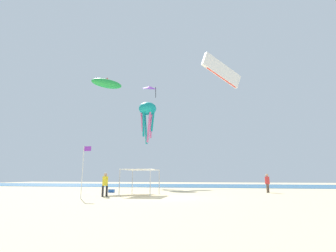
% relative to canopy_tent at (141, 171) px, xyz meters
% --- Properties ---
extents(ground, '(110.00, 110.00, 0.10)m').
position_rel_canopy_tent_xyz_m(ground, '(2.60, -2.24, -2.12)').
color(ground, beige).
extents(ocean_strip, '(110.00, 19.43, 0.03)m').
position_rel_canopy_tent_xyz_m(ocean_strip, '(2.60, 25.42, -2.06)').
color(ocean_strip, '#28608C').
rests_on(ocean_strip, ground).
extents(canopy_tent, '(2.64, 3.27, 2.19)m').
position_rel_canopy_tent_xyz_m(canopy_tent, '(0.00, 0.00, 0.00)').
color(canopy_tent, '#B2B2B7').
rests_on(canopy_tent, ground).
extents(person_near_tent, '(0.44, 0.44, 1.86)m').
position_rel_canopy_tent_xyz_m(person_near_tent, '(-2.34, -2.00, -0.98)').
color(person_near_tent, black).
rests_on(person_near_tent, ground).
extents(person_leftmost, '(0.44, 0.46, 1.85)m').
position_rel_canopy_tent_xyz_m(person_leftmost, '(11.40, 5.71, -0.99)').
color(person_leftmost, brown).
rests_on(person_leftmost, ground).
extents(banner_flag, '(0.61, 0.06, 3.77)m').
position_rel_canopy_tent_xyz_m(banner_flag, '(-3.13, -4.11, 0.19)').
color(banner_flag, silver).
rests_on(banner_flag, ground).
extents(cooler_box, '(0.57, 0.37, 0.35)m').
position_rel_canopy_tent_xyz_m(cooler_box, '(-3.94, 3.07, -1.90)').
color(cooler_box, blue).
rests_on(cooler_box, ground).
extents(kite_parafoil_white, '(3.58, 3.05, 2.68)m').
position_rel_canopy_tent_xyz_m(kite_parafoil_white, '(7.27, 0.42, 8.82)').
color(kite_parafoil_white, white).
extents(kite_octopus_teal, '(2.91, 2.91, 6.65)m').
position_rel_canopy_tent_xyz_m(kite_octopus_teal, '(-4.11, 16.50, 9.92)').
color(kite_octopus_teal, teal).
extents(kite_delta_purple, '(3.86, 3.87, 2.75)m').
position_rel_canopy_tent_xyz_m(kite_delta_purple, '(-6.12, 24.98, 17.06)').
color(kite_delta_purple, purple).
extents(kite_inflatable_green, '(4.62, 4.39, 1.85)m').
position_rel_canopy_tent_xyz_m(kite_inflatable_green, '(-9.76, 13.10, 13.68)').
color(kite_inflatable_green, green).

